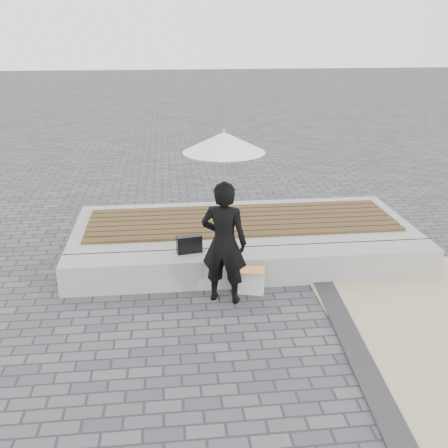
{
  "coord_description": "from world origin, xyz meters",
  "views": [
    {
      "loc": [
        -1.1,
        -4.63,
        3.16
      ],
      "look_at": [
        -0.46,
        1.12,
        1.0
      ],
      "focal_mm": 42.16,
      "sensor_mm": 36.0,
      "label": 1
    }
  ],
  "objects_px": {
    "parasol": "(224,142)",
    "handbag": "(189,244)",
    "canvas_tote": "(251,281)",
    "woman": "(224,243)",
    "seating_ledge": "(254,267)"
  },
  "relations": [
    {
      "from": "parasol",
      "to": "canvas_tote",
      "type": "distance_m",
      "value": 1.84
    },
    {
      "from": "seating_ledge",
      "to": "woman",
      "type": "distance_m",
      "value": 0.87
    },
    {
      "from": "woman",
      "to": "parasol",
      "type": "bearing_deg",
      "value": -0.0
    },
    {
      "from": "woman",
      "to": "parasol",
      "type": "distance_m",
      "value": 1.21
    },
    {
      "from": "woman",
      "to": "seating_ledge",
      "type": "bearing_deg",
      "value": -113.83
    },
    {
      "from": "parasol",
      "to": "handbag",
      "type": "bearing_deg",
      "value": 123.44
    },
    {
      "from": "parasol",
      "to": "handbag",
      "type": "xyz_separation_m",
      "value": [
        -0.39,
        0.59,
        -1.45
      ]
    },
    {
      "from": "woman",
      "to": "handbag",
      "type": "distance_m",
      "value": 0.75
    },
    {
      "from": "parasol",
      "to": "canvas_tote",
      "type": "bearing_deg",
      "value": 20.83
    },
    {
      "from": "woman",
      "to": "handbag",
      "type": "xyz_separation_m",
      "value": [
        -0.39,
        0.59,
        -0.24
      ]
    },
    {
      "from": "handbag",
      "to": "canvas_tote",
      "type": "xyz_separation_m",
      "value": [
        0.75,
        -0.45,
        -0.35
      ]
    },
    {
      "from": "parasol",
      "to": "handbag",
      "type": "relative_size",
      "value": 3.59
    },
    {
      "from": "woman",
      "to": "handbag",
      "type": "relative_size",
      "value": 4.62
    },
    {
      "from": "canvas_tote",
      "to": "parasol",
      "type": "bearing_deg",
      "value": -143.78
    },
    {
      "from": "parasol",
      "to": "canvas_tote",
      "type": "height_order",
      "value": "parasol"
    }
  ]
}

